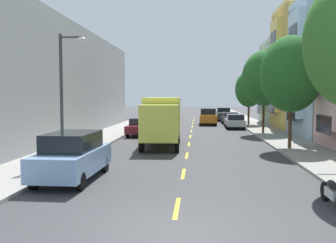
{
  "coord_description": "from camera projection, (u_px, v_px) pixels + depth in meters",
  "views": [
    {
      "loc": [
        0.62,
        -9.06,
        3.39
      ],
      "look_at": [
        -1.74,
        20.2,
        1.37
      ],
      "focal_mm": 39.79,
      "sensor_mm": 36.0,
      "label": 1
    }
  ],
  "objects": [
    {
      "name": "street_tree_third",
      "position": [
        264.0,
        78.0,
        32.7
      ],
      "size": [
        3.86,
        3.86,
        7.26
      ],
      "color": "#47331E",
      "rests_on": "sidewalk_right"
    },
    {
      "name": "delivery_box_truck",
      "position": [
        162.0,
        118.0,
        25.23
      ],
      "size": [
        2.66,
        7.38,
        3.28
      ],
      "color": "#D8D84C",
      "rests_on": "ground_plane"
    },
    {
      "name": "townhouse_fifth_sage",
      "position": [
        316.0,
        84.0,
        45.09
      ],
      "size": [
        13.24,
        7.69,
        10.04
      ],
      "color": "#99AD8E",
      "rests_on": "ground_plane"
    },
    {
      "name": "street_lamp",
      "position": [
        65.0,
        88.0,
        18.3
      ],
      "size": [
        1.35,
        0.28,
        6.26
      ],
      "color": "#38383D",
      "rests_on": "sidewalk_left"
    },
    {
      "name": "street_tree_farthest",
      "position": [
        249.0,
        89.0,
        42.3
      ],
      "size": [
        3.11,
        3.11,
        6.09
      ],
      "color": "#47331E",
      "rests_on": "sidewalk_right"
    },
    {
      "name": "street_tree_second",
      "position": [
        291.0,
        74.0,
        23.17
      ],
      "size": [
        3.83,
        3.83,
        7.01
      ],
      "color": "#47331E",
      "rests_on": "sidewalk_right"
    },
    {
      "name": "sidewalk_left",
      "position": [
        122.0,
        129.0,
        37.7
      ],
      "size": [
        3.2,
        120.0,
        0.14
      ],
      "primitive_type": "cube",
      "color": "#99968E",
      "rests_on": "ground_plane"
    },
    {
      "name": "parked_suv_sky",
      "position": [
        73.0,
        156.0,
        14.99
      ],
      "size": [
        2.03,
        4.83,
        1.93
      ],
      "color": "#7A9EC6",
      "rests_on": "ground_plane"
    },
    {
      "name": "moving_orange_sedan",
      "position": [
        208.0,
        116.0,
        43.97
      ],
      "size": [
        1.95,
        4.8,
        1.93
      ],
      "color": "orange",
      "rests_on": "ground_plane"
    },
    {
      "name": "parked_motorcycle",
      "position": [
        333.0,
        194.0,
        11.36
      ],
      "size": [
        0.62,
        2.05,
        0.9
      ],
      "color": "black",
      "rests_on": "ground_plane"
    },
    {
      "name": "parked_sedan_black",
      "position": [
        230.0,
        118.0,
        45.01
      ],
      "size": [
        1.93,
        4.55,
        1.43
      ],
      "color": "black",
      "rests_on": "ground_plane"
    },
    {
      "name": "sidewalk_right",
      "position": [
        264.0,
        130.0,
        36.56
      ],
      "size": [
        3.2,
        120.0,
        0.14
      ],
      "primitive_type": "cube",
      "color": "#99968E",
      "rests_on": "ground_plane"
    },
    {
      "name": "apartment_block_opposite",
      "position": [
        20.0,
        82.0,
        29.98
      ],
      "size": [
        10.0,
        36.0,
        8.98
      ],
      "primitive_type": "cube",
      "color": "#A8A8AD",
      "rests_on": "ground_plane"
    },
    {
      "name": "ground_plane",
      "position": [
        192.0,
        128.0,
        39.13
      ],
      "size": [
        160.0,
        160.0,
        0.0
      ],
      "primitive_type": "plane",
      "color": "#38383A"
    },
    {
      "name": "parked_wagon_burgundy",
      "position": [
        141.0,
        126.0,
        32.05
      ],
      "size": [
        1.92,
        4.74,
        1.5
      ],
      "color": "maroon",
      "rests_on": "ground_plane"
    },
    {
      "name": "parked_wagon_silver",
      "position": [
        235.0,
        121.0,
        38.87
      ],
      "size": [
        1.82,
        4.7,
        1.5
      ],
      "color": "#B2B5BA",
      "rests_on": "ground_plane"
    },
    {
      "name": "parked_pickup_white",
      "position": [
        151.0,
        120.0,
        40.42
      ],
      "size": [
        2.11,
        5.34,
        1.73
      ],
      "color": "silver",
      "rests_on": "ground_plane"
    },
    {
      "name": "parked_hatchback_teal",
      "position": [
        162.0,
        115.0,
        52.34
      ],
      "size": [
        1.76,
        4.01,
        1.5
      ],
      "color": "#195B60",
      "rests_on": "ground_plane"
    },
    {
      "name": "townhouse_fourth_mustard",
      "position": [
        336.0,
        70.0,
        37.2
      ],
      "size": [
        12.23,
        7.69,
        12.37
      ],
      "color": "tan",
      "rests_on": "ground_plane"
    },
    {
      "name": "parked_sedan_forest",
      "position": [
        166.0,
        113.0,
        58.03
      ],
      "size": [
        1.86,
        4.52,
        1.43
      ],
      "color": "#194C28",
      "rests_on": "ground_plane"
    },
    {
      "name": "parked_pickup_charcoal",
      "position": [
        224.0,
        114.0,
        51.48
      ],
      "size": [
        2.08,
        5.33,
        1.73
      ],
      "color": "#333338",
      "rests_on": "ground_plane"
    },
    {
      "name": "lane_centerline_dashes",
      "position": [
        191.0,
        133.0,
        33.66
      ],
      "size": [
        0.14,
        47.2,
        0.01
      ],
      "color": "yellow",
      "rests_on": "ground_plane"
    }
  ]
}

